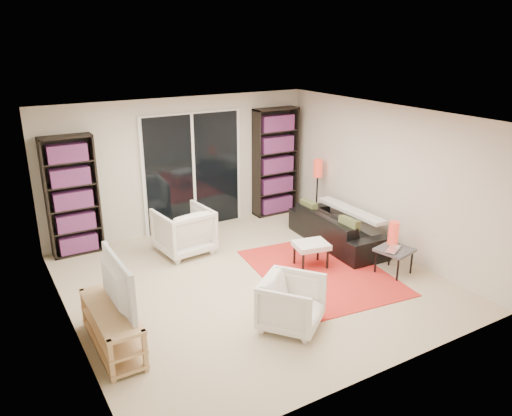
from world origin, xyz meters
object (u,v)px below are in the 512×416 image
Objects in this scene: bookshelf_right at (276,162)px; sofa at (337,228)px; bookshelf_left at (72,196)px; floor_lamp at (318,175)px; tv_stand at (112,327)px; side_table at (395,252)px; ottoman at (311,246)px; armchair_back at (184,231)px; armchair_front at (292,303)px.

sofa is (0.06, -1.88, -0.76)m from bookshelf_right.
bookshelf_left reaches higher than floor_lamp.
floor_lamp reaches higher than tv_stand.
bookshelf_right is at bearing -0.00° from bookshelf_left.
bookshelf_right is 3.72× the size of side_table.
ottoman is at bearing -38.60° from bookshelf_left.
armchair_back is 2.76m from armchair_front.
bookshelf_left is 4.33m from floor_lamp.
armchair_front reaches higher than tv_stand.
armchair_front is at bearing 89.68° from armchair_back.
armchair_back is 1.17× the size of armchair_front.
floor_lamp is (0.40, -0.84, -0.13)m from bookshelf_right.
bookshelf_right reaches higher than side_table.
armchair_back is 3.34m from side_table.
bookshelf_left is at bearing 180.00° from bookshelf_right.
bookshelf_left reaches higher than tv_stand.
bookshelf_right is at bearing 91.20° from side_table.
bookshelf_right is (3.85, -0.00, 0.07)m from bookshelf_left.
bookshelf_right is 2.03m from sofa.
sofa is at bearing -107.96° from floor_lamp.
bookshelf_left reaches higher than armchair_front.
tv_stand is 1.83× the size of armchair_front.
armchair_back is 2.79m from floor_lamp.
bookshelf_left is 3.37× the size of ottoman.
armchair_back reaches higher than ottoman.
bookshelf_left is 0.93× the size of bookshelf_right.
armchair_front is (-2.14, -1.74, 0.04)m from sofa.
bookshelf_left is at bearing 67.84° from sofa.
armchair_front is at bearing -63.94° from bookshelf_left.
tv_stand is 4.16m from side_table.
bookshelf_left is 3.46× the size of side_table.
armchair_back is at bearing -179.26° from floor_lamp.
floor_lamp is at bearing 82.03° from side_table.
floor_lamp reaches higher than armchair_back.
bookshelf_right is at bearing 22.38° from armchair_front.
bookshelf_right is 5.08m from tv_stand.
bookshelf_right is 2.94× the size of armchair_front.
armchair_front reaches higher than ottoman.
armchair_front reaches higher than sofa.
side_table is at bearing -3.71° from tv_stand.
tv_stand is at bearing -155.04° from floor_lamp.
ottoman is at bearing 139.13° from side_table.
bookshelf_right is at bearing 115.36° from floor_lamp.
side_table is (2.40, -2.32, -0.03)m from armchair_back.
tv_stand is 2.26× the size of ottoman.
armchair_back is 2.10m from ottoman.
bookshelf_left reaches higher than ottoman.
tv_stand is 1.06× the size of floor_lamp.
bookshelf_right is at bearing 5.28° from sofa.
bookshelf_left is at bearing 141.40° from ottoman.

